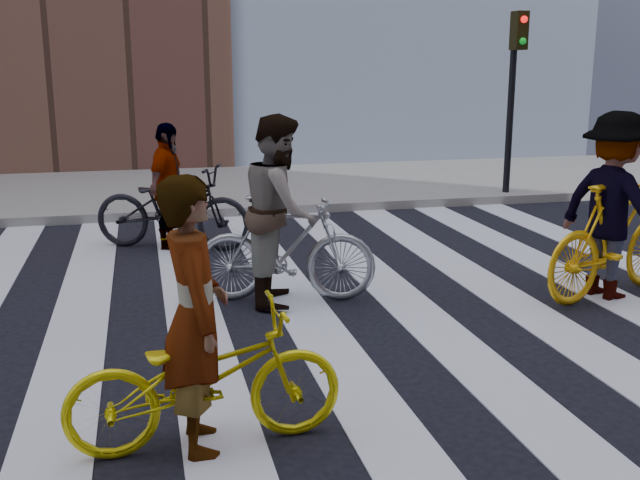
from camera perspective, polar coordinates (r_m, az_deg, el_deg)
name	(u,v)px	position (r m, az deg, el deg)	size (l,w,h in m)	color
ground	(359,310)	(7.68, 2.96, -5.35)	(100.00, 100.00, 0.00)	black
sidewalk_far	(251,187)	(14.81, -5.28, 4.04)	(100.00, 5.00, 0.15)	gray
zebra_crosswalk	(359,309)	(7.68, 2.96, -5.30)	(8.25, 10.00, 0.01)	silver
traffic_signal	(515,73)	(13.90, 14.61, 12.20)	(0.22, 0.42, 3.33)	black
bike_yellow_left	(205,378)	(4.97, -8.75, -10.37)	(0.63, 1.80, 0.95)	yellow
bike_silver_mid	(285,249)	(7.82, -2.65, -0.66)	(0.53, 1.89, 1.14)	#9CA0A5
bike_yellow_right	(615,240)	(8.56, 21.53, 0.02)	(0.58, 2.07, 1.24)	#FFB50E
bike_dark_rear	(172,207)	(10.25, -11.19, 2.46)	(0.75, 2.16, 1.13)	black
rider_left	(195,316)	(4.81, -9.53, -5.71)	(0.66, 0.43, 1.81)	slate
rider_mid	(280,210)	(7.72, -3.05, 2.30)	(0.95, 0.74, 1.96)	slate
rider_right	(614,206)	(8.46, 21.47, 2.42)	(1.28, 0.73, 1.98)	slate
rider_rear	(168,187)	(10.20, -11.54, 4.00)	(0.99, 0.41, 1.70)	slate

